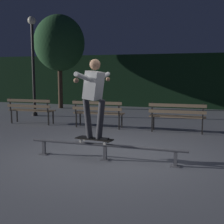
{
  "coord_description": "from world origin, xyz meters",
  "views": [
    {
      "loc": [
        1.88,
        -5.61,
        1.69
      ],
      "look_at": [
        -0.11,
        0.57,
        0.85
      ],
      "focal_mm": 47.62,
      "sensor_mm": 36.0,
      "label": 1
    }
  ],
  "objects_px": {
    "grind_rail": "(105,148)",
    "park_bench_left_center": "(98,111)",
    "lamp_post_left": "(33,53)",
    "park_bench_right_center": "(177,114)",
    "skateboarder": "(94,92)",
    "park_bench_leftmost": "(31,108)",
    "skateboard": "(94,139)",
    "tree_far_left": "(59,43)"
  },
  "relations": [
    {
      "from": "skateboarder",
      "to": "lamp_post_left",
      "type": "xyz_separation_m",
      "value": [
        -4.5,
        4.96,
        1.14
      ]
    },
    {
      "from": "park_bench_right_center",
      "to": "lamp_post_left",
      "type": "relative_size",
      "value": 0.41
    },
    {
      "from": "park_bench_leftmost",
      "to": "skateboard",
      "type": "bearing_deg",
      "value": -42.16
    },
    {
      "from": "lamp_post_left",
      "to": "skateboarder",
      "type": "bearing_deg",
      "value": -47.78
    },
    {
      "from": "park_bench_left_center",
      "to": "skateboard",
      "type": "bearing_deg",
      "value": -70.77
    },
    {
      "from": "park_bench_left_center",
      "to": "tree_far_left",
      "type": "distance_m",
      "value": 6.36
    },
    {
      "from": "tree_far_left",
      "to": "lamp_post_left",
      "type": "xyz_separation_m",
      "value": [
        0.28,
        -2.76,
        -0.66
      ]
    },
    {
      "from": "skateboarder",
      "to": "lamp_post_left",
      "type": "height_order",
      "value": "lamp_post_left"
    },
    {
      "from": "park_bench_left_center",
      "to": "park_bench_right_center",
      "type": "distance_m",
      "value": 2.42
    },
    {
      "from": "grind_rail",
      "to": "park_bench_left_center",
      "type": "distance_m",
      "value": 3.49
    },
    {
      "from": "skateboarder",
      "to": "park_bench_leftmost",
      "type": "height_order",
      "value": "skateboarder"
    },
    {
      "from": "lamp_post_left",
      "to": "park_bench_leftmost",
      "type": "bearing_deg",
      "value": -61.34
    },
    {
      "from": "grind_rail",
      "to": "park_bench_leftmost",
      "type": "distance_m",
      "value": 4.95
    },
    {
      "from": "skateboard",
      "to": "park_bench_right_center",
      "type": "bearing_deg",
      "value": 67.86
    },
    {
      "from": "grind_rail",
      "to": "park_bench_right_center",
      "type": "xyz_separation_m",
      "value": [
        1.07,
        3.2,
        0.29
      ]
    },
    {
      "from": "skateboarder",
      "to": "park_bench_right_center",
      "type": "bearing_deg",
      "value": 67.91
    },
    {
      "from": "grind_rail",
      "to": "park_bench_right_center",
      "type": "bearing_deg",
      "value": 71.46
    },
    {
      "from": "lamp_post_left",
      "to": "park_bench_right_center",
      "type": "bearing_deg",
      "value": -16.84
    },
    {
      "from": "park_bench_leftmost",
      "to": "park_bench_left_center",
      "type": "relative_size",
      "value": 1.0
    },
    {
      "from": "park_bench_left_center",
      "to": "grind_rail",
      "type": "bearing_deg",
      "value": -67.21
    },
    {
      "from": "park_bench_left_center",
      "to": "lamp_post_left",
      "type": "distance_m",
      "value": 4.28
    },
    {
      "from": "tree_far_left",
      "to": "lamp_post_left",
      "type": "relative_size",
      "value": 1.15
    },
    {
      "from": "skateboarder",
      "to": "park_bench_right_center",
      "type": "xyz_separation_m",
      "value": [
        1.3,
        3.2,
        -0.8
      ]
    },
    {
      "from": "skateboarder",
      "to": "park_bench_left_center",
      "type": "bearing_deg",
      "value": 109.27
    },
    {
      "from": "grind_rail",
      "to": "park_bench_right_center",
      "type": "distance_m",
      "value": 3.39
    },
    {
      "from": "skateboard",
      "to": "park_bench_leftmost",
      "type": "bearing_deg",
      "value": 137.84
    },
    {
      "from": "tree_far_left",
      "to": "park_bench_leftmost",
      "type": "bearing_deg",
      "value": -74.67
    },
    {
      "from": "skateboard",
      "to": "park_bench_left_center",
      "type": "bearing_deg",
      "value": 109.23
    },
    {
      "from": "grind_rail",
      "to": "skateboarder",
      "type": "distance_m",
      "value": 1.11
    },
    {
      "from": "grind_rail",
      "to": "skateboard",
      "type": "xyz_separation_m",
      "value": [
        -0.23,
        0.0,
        0.16
      ]
    },
    {
      "from": "grind_rail",
      "to": "tree_far_left",
      "type": "bearing_deg",
      "value": 122.96
    },
    {
      "from": "park_bench_leftmost",
      "to": "grind_rail",
      "type": "bearing_deg",
      "value": -40.38
    },
    {
      "from": "park_bench_right_center",
      "to": "skateboard",
      "type": "bearing_deg",
      "value": -112.14
    },
    {
      "from": "tree_far_left",
      "to": "park_bench_left_center",
      "type": "bearing_deg",
      "value": -50.98
    },
    {
      "from": "skateboard",
      "to": "park_bench_leftmost",
      "type": "relative_size",
      "value": 0.5
    },
    {
      "from": "grind_rail",
      "to": "skateboarder",
      "type": "bearing_deg",
      "value": -179.92
    },
    {
      "from": "grind_rail",
      "to": "skateboarder",
      "type": "relative_size",
      "value": 2.06
    },
    {
      "from": "skateboarder",
      "to": "lamp_post_left",
      "type": "bearing_deg",
      "value": 132.22
    },
    {
      "from": "grind_rail",
      "to": "park_bench_left_center",
      "type": "height_order",
      "value": "park_bench_left_center"
    },
    {
      "from": "grind_rail",
      "to": "lamp_post_left",
      "type": "xyz_separation_m",
      "value": [
        -4.73,
        4.96,
        2.24
      ]
    },
    {
      "from": "grind_rail",
      "to": "skateboard",
      "type": "distance_m",
      "value": 0.28
    },
    {
      "from": "park_bench_leftmost",
      "to": "park_bench_right_center",
      "type": "distance_m",
      "value": 4.84
    }
  ]
}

